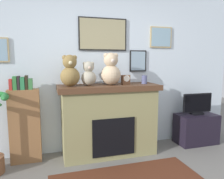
{
  "coord_description": "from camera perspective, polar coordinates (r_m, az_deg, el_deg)",
  "views": [
    {
      "loc": [
        -0.69,
        -1.42,
        1.46
      ],
      "look_at": [
        0.24,
        1.67,
        1.02
      ],
      "focal_mm": 34.07,
      "sensor_mm": 36.0,
      "label": 1
    }
  ],
  "objects": [
    {
      "name": "teddy_bear_tan",
      "position": [
        3.13,
        -6.27,
        3.95
      ],
      "size": [
        0.22,
        0.22,
        0.35
      ],
      "color": "#A39C88",
      "rests_on": "fireplace"
    },
    {
      "name": "television",
      "position": [
        4.01,
        21.93,
        -3.74
      ],
      "size": [
        0.56,
        0.14,
        0.37
      ],
      "color": "black",
      "rests_on": "tv_stand"
    },
    {
      "name": "candle_jar",
      "position": [
        3.42,
        8.67,
        2.65
      ],
      "size": [
        0.09,
        0.09,
        0.13
      ],
      "primitive_type": "cylinder",
      "color": "#4C517A",
      "rests_on": "fireplace"
    },
    {
      "name": "teddy_bear_grey",
      "position": [
        3.21,
        -0.3,
        5.12
      ],
      "size": [
        0.3,
        0.3,
        0.48
      ],
      "color": "tan",
      "rests_on": "fireplace"
    },
    {
      "name": "tv_stand",
      "position": [
        4.12,
        21.6,
        -9.74
      ],
      "size": [
        0.7,
        0.4,
        0.52
      ],
      "primitive_type": "cube",
      "color": "black",
      "rests_on": "ground_plane"
    },
    {
      "name": "teddy_bear_brown",
      "position": [
        3.09,
        -11.2,
        4.58
      ],
      "size": [
        0.28,
        0.28,
        0.45
      ],
      "color": "olive",
      "rests_on": "fireplace"
    },
    {
      "name": "back_wall",
      "position": [
        3.49,
        -5.3,
        5.18
      ],
      "size": [
        5.2,
        0.15,
        2.6
      ],
      "color": "silver",
      "rests_on": "ground_plane"
    },
    {
      "name": "fireplace",
      "position": [
        3.34,
        -0.87,
        -8.0
      ],
      "size": [
        1.53,
        0.59,
        1.09
      ],
      "color": "#868053",
      "rests_on": "ground_plane"
    },
    {
      "name": "mantel_clock",
      "position": [
        3.29,
        3.7,
        2.65
      ],
      "size": [
        0.12,
        0.09,
        0.14
      ],
      "color": "brown",
      "rests_on": "fireplace"
    },
    {
      "name": "bookshelf",
      "position": [
        3.3,
        -22.36,
        -8.3
      ],
      "size": [
        0.42,
        0.16,
        1.26
      ],
      "color": "brown",
      "rests_on": "ground_plane"
    }
  ]
}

